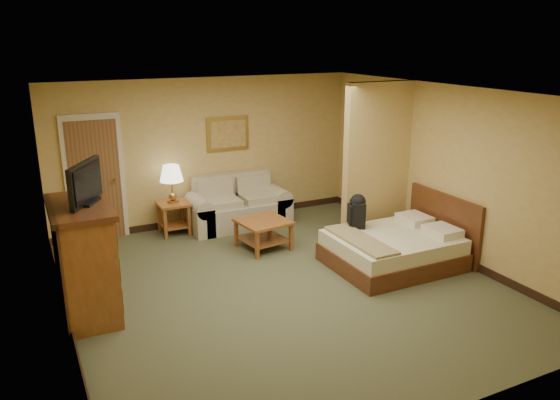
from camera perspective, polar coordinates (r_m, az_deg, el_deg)
floor at (r=7.55m, az=0.32°, el=-8.92°), size 6.00×6.00×0.00m
ceiling at (r=6.84m, az=0.35°, el=11.12°), size 6.00×6.00×0.00m
back_wall at (r=9.78m, az=-7.57°, el=5.00°), size 5.50×0.02×2.60m
left_wall at (r=6.40m, az=-22.28°, el=-2.48°), size 0.02×6.00×2.60m
right_wall at (r=8.63m, az=16.92°, el=2.83°), size 0.02×6.00×2.60m
partition at (r=8.94m, az=10.08°, el=3.78°), size 1.20×0.15×2.60m
door at (r=9.39m, az=-18.76°, el=2.06°), size 0.94×0.16×2.10m
baseboard at (r=10.10m, az=-7.29°, el=-1.91°), size 5.50×0.02×0.12m
loveseat at (r=9.78m, az=-4.42°, el=-1.01°), size 1.78×0.83×0.90m
side_table at (r=9.48m, az=-11.05°, el=-1.36°), size 0.51×0.51×0.56m
table_lamp at (r=9.30m, az=-11.29°, el=2.64°), size 0.39×0.39×0.65m
coffee_table at (r=8.68m, az=-1.75°, el=-2.97°), size 0.84×0.84×0.48m
wall_picture at (r=9.83m, az=-5.46°, el=6.91°), size 0.79×0.04×0.62m
dresser at (r=6.98m, az=-19.75°, el=-5.86°), size 0.69×1.31×1.40m
tv at (r=6.70m, az=-19.68°, el=1.58°), size 0.46×0.73×0.49m
bed at (r=8.28m, az=12.06°, el=-4.89°), size 1.88×1.51×0.98m
backpack at (r=8.34m, az=8.11°, el=-1.01°), size 0.30×0.35×0.52m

